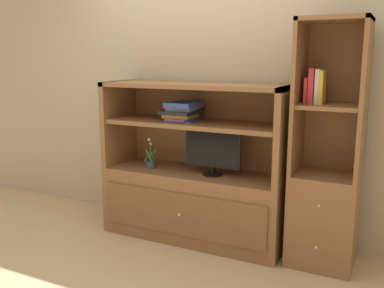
{
  "coord_description": "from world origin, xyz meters",
  "views": [
    {
      "loc": [
        1.56,
        -2.8,
        1.56
      ],
      "look_at": [
        0.0,
        0.35,
        0.85
      ],
      "focal_mm": 40.03,
      "sensor_mm": 36.0,
      "label": 1
    }
  ],
  "objects_px": {
    "media_console": "(195,188)",
    "bookshelf_tall": "(325,188)",
    "tv_monitor": "(212,151)",
    "potted_plant": "(151,162)",
    "magazine_stack": "(183,111)",
    "upright_book_row": "(315,87)"
  },
  "relations": [
    {
      "from": "tv_monitor",
      "to": "bookshelf_tall",
      "type": "xyz_separation_m",
      "value": [
        0.91,
        0.05,
        -0.21
      ]
    },
    {
      "from": "potted_plant",
      "to": "bookshelf_tall",
      "type": "relative_size",
      "value": 0.14
    },
    {
      "from": "potted_plant",
      "to": "magazine_stack",
      "type": "bearing_deg",
      "value": 9.29
    },
    {
      "from": "media_console",
      "to": "tv_monitor",
      "type": "bearing_deg",
      "value": -12.98
    },
    {
      "from": "tv_monitor",
      "to": "upright_book_row",
      "type": "relative_size",
      "value": 1.9
    },
    {
      "from": "media_console",
      "to": "tv_monitor",
      "type": "relative_size",
      "value": 3.27
    },
    {
      "from": "tv_monitor",
      "to": "potted_plant",
      "type": "height_order",
      "value": "tv_monitor"
    },
    {
      "from": "tv_monitor",
      "to": "potted_plant",
      "type": "bearing_deg",
      "value": -179.04
    },
    {
      "from": "potted_plant",
      "to": "magazine_stack",
      "type": "xyz_separation_m",
      "value": [
        0.3,
        0.05,
        0.47
      ]
    },
    {
      "from": "media_console",
      "to": "upright_book_row",
      "type": "relative_size",
      "value": 6.22
    },
    {
      "from": "upright_book_row",
      "to": "media_console",
      "type": "bearing_deg",
      "value": 179.7
    },
    {
      "from": "media_console",
      "to": "potted_plant",
      "type": "xyz_separation_m",
      "value": [
        -0.42,
        -0.05,
        0.2
      ]
    },
    {
      "from": "tv_monitor",
      "to": "magazine_stack",
      "type": "xyz_separation_m",
      "value": [
        -0.3,
        0.04,
        0.31
      ]
    },
    {
      "from": "potted_plant",
      "to": "bookshelf_tall",
      "type": "bearing_deg",
      "value": 2.14
    },
    {
      "from": "media_console",
      "to": "tv_monitor",
      "type": "distance_m",
      "value": 0.41
    },
    {
      "from": "tv_monitor",
      "to": "magazine_stack",
      "type": "bearing_deg",
      "value": 172.4
    },
    {
      "from": "bookshelf_tall",
      "to": "magazine_stack",
      "type": "bearing_deg",
      "value": -179.67
    },
    {
      "from": "upright_book_row",
      "to": "tv_monitor",
      "type": "bearing_deg",
      "value": -177.33
    },
    {
      "from": "media_console",
      "to": "bookshelf_tall",
      "type": "distance_m",
      "value": 1.1
    },
    {
      "from": "media_console",
      "to": "bookshelf_tall",
      "type": "bearing_deg",
      "value": 0.22
    },
    {
      "from": "media_console",
      "to": "upright_book_row",
      "type": "distance_m",
      "value": 1.33
    },
    {
      "from": "bookshelf_tall",
      "to": "upright_book_row",
      "type": "relative_size",
      "value": 7.15
    }
  ]
}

